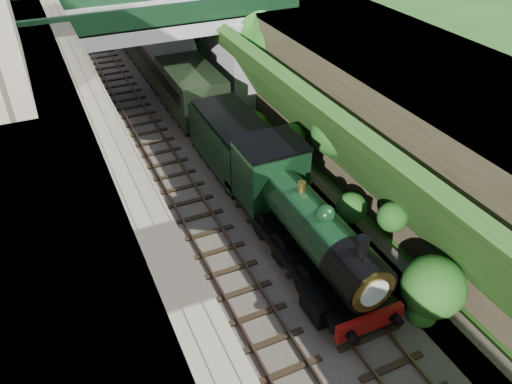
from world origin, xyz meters
The scene contains 12 objects.
trackbed centered at (0.00, 20.00, 0.10)m, with size 10.00×90.00×0.20m, color #473F38.
retaining_wall centered at (-5.50, 20.00, 3.50)m, with size 1.00×90.00×7.00m, color #756B56.
street_plateau_left centered at (-9.00, 20.00, 3.50)m, with size 6.00×90.00×7.00m, color #262628.
street_plateau_right centered at (9.50, 20.00, 3.12)m, with size 8.00×90.00×6.25m, color #262628.
embankment_slope centered at (4.89, 19.56, 2.59)m, with size 4.39×90.00×6.36m.
track_left centered at (-2.00, 20.00, 0.25)m, with size 2.50×90.00×0.20m.
track_right centered at (1.20, 20.00, 0.25)m, with size 2.50×90.00×0.20m.
road_bridge centered at (0.94, 24.00, 4.08)m, with size 16.00×6.40×7.25m.
tree centered at (5.91, 22.08, 4.65)m, with size 3.60×3.80×6.60m.
locomotive centered at (1.20, 7.04, 1.89)m, with size 3.10×10.23×3.83m.
tender centered at (1.20, 14.40, 1.62)m, with size 2.70×6.00×3.05m.
coach_front centered at (1.20, 27.00, 2.05)m, with size 2.90×18.00×3.70m.
Camera 1 is at (-7.19, -6.72, 14.52)m, focal length 35.00 mm.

